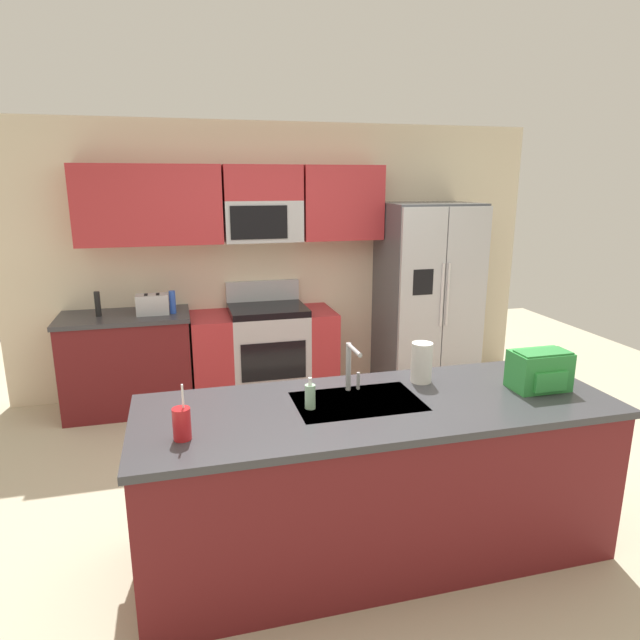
# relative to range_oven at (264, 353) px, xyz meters

# --- Properties ---
(ground_plane) EXTENTS (9.00, 9.00, 0.00)m
(ground_plane) POSITION_rel_range_oven_xyz_m (0.24, -1.80, -0.44)
(ground_plane) COLOR beige
(ground_plane) RESTS_ON ground
(kitchen_wall_unit) EXTENTS (5.20, 0.43, 2.60)m
(kitchen_wall_unit) POSITION_rel_range_oven_xyz_m (0.10, 0.28, 1.03)
(kitchen_wall_unit) COLOR beige
(kitchen_wall_unit) RESTS_ON ground
(back_counter) EXTENTS (1.13, 0.63, 0.90)m
(back_counter) POSITION_rel_range_oven_xyz_m (-1.25, -0.00, 0.01)
(back_counter) COLOR maroon
(back_counter) RESTS_ON ground
(range_oven) EXTENTS (1.36, 0.61, 1.10)m
(range_oven) POSITION_rel_range_oven_xyz_m (0.00, 0.00, 0.00)
(range_oven) COLOR #B7BABF
(range_oven) RESTS_ON ground
(refrigerator) EXTENTS (0.90, 0.76, 1.85)m
(refrigerator) POSITION_rel_range_oven_xyz_m (1.65, -0.07, 0.48)
(refrigerator) COLOR #4C4F54
(refrigerator) RESTS_ON ground
(island_counter) EXTENTS (2.58, 0.91, 0.90)m
(island_counter) POSITION_rel_range_oven_xyz_m (0.23, -2.46, 0.01)
(island_counter) COLOR maroon
(island_counter) RESTS_ON ground
(toaster) EXTENTS (0.28, 0.16, 0.18)m
(toaster) POSITION_rel_range_oven_xyz_m (-1.00, -0.05, 0.55)
(toaster) COLOR #B7BABF
(toaster) RESTS_ON back_counter
(pepper_mill) EXTENTS (0.05, 0.05, 0.22)m
(pepper_mill) POSITION_rel_range_oven_xyz_m (-1.46, -0.00, 0.57)
(pepper_mill) COLOR black
(pepper_mill) RESTS_ON back_counter
(bottle_blue) EXTENTS (0.06, 0.06, 0.20)m
(bottle_blue) POSITION_rel_range_oven_xyz_m (-0.83, -0.06, 0.56)
(bottle_blue) COLOR blue
(bottle_blue) RESTS_ON back_counter
(sink_faucet) EXTENTS (0.08, 0.21, 0.28)m
(sink_faucet) POSITION_rel_range_oven_xyz_m (0.14, -2.27, 0.62)
(sink_faucet) COLOR #B7BABF
(sink_faucet) RESTS_ON island_counter
(drink_cup_red) EXTENTS (0.08, 0.08, 0.27)m
(drink_cup_red) POSITION_rel_range_oven_xyz_m (-0.79, -2.63, 0.53)
(drink_cup_red) COLOR red
(drink_cup_red) RESTS_ON island_counter
(soap_dispenser) EXTENTS (0.06, 0.06, 0.17)m
(soap_dispenser) POSITION_rel_range_oven_xyz_m (-0.14, -2.44, 0.53)
(soap_dispenser) COLOR #A5D8B2
(soap_dispenser) RESTS_ON island_counter
(paper_towel_roll) EXTENTS (0.12, 0.12, 0.24)m
(paper_towel_roll) POSITION_rel_range_oven_xyz_m (0.59, -2.22, 0.58)
(paper_towel_roll) COLOR white
(paper_towel_roll) RESTS_ON island_counter
(backpack) EXTENTS (0.32, 0.22, 0.23)m
(backpack) POSITION_rel_range_oven_xyz_m (1.20, -2.50, 0.57)
(backpack) COLOR green
(backpack) RESTS_ON island_counter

